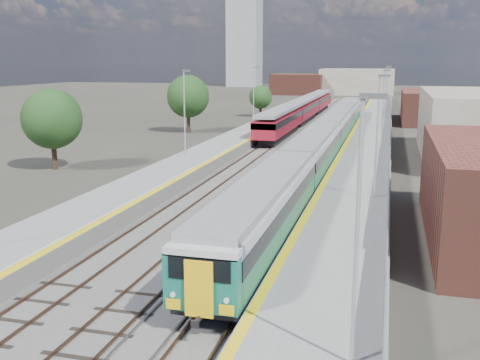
% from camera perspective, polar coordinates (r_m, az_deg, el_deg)
% --- Properties ---
extents(ground, '(320.00, 320.00, 0.00)m').
position_cam_1_polar(ground, '(63.65, 8.22, 3.53)').
color(ground, '#47443A').
rests_on(ground, ground).
extents(ballast_bed, '(10.50, 155.00, 0.06)m').
position_cam_1_polar(ballast_bed, '(66.39, 6.55, 3.95)').
color(ballast_bed, '#565451').
rests_on(ballast_bed, ground).
extents(tracks, '(8.96, 160.00, 0.17)m').
position_cam_1_polar(tracks, '(67.94, 7.26, 4.18)').
color(tracks, '#4C3323').
rests_on(tracks, ground).
extents(platform_right, '(4.70, 155.00, 8.52)m').
position_cam_1_polar(platform_right, '(65.66, 13.08, 4.07)').
color(platform_right, slate).
rests_on(platform_right, ground).
extents(platform_left, '(4.30, 155.00, 8.52)m').
position_cam_1_polar(platform_left, '(67.62, 0.83, 4.59)').
color(platform_left, slate).
rests_on(platform_left, ground).
extents(buildings, '(72.00, 185.50, 40.00)m').
position_cam_1_polar(buildings, '(153.27, 5.51, 12.52)').
color(buildings, brown).
rests_on(buildings, ground).
extents(green_train, '(2.70, 75.23, 2.97)m').
position_cam_1_polar(green_train, '(54.83, 8.78, 4.36)').
color(green_train, black).
rests_on(green_train, ground).
extents(red_train, '(2.76, 55.95, 3.48)m').
position_cam_1_polar(red_train, '(86.60, 6.44, 7.18)').
color(red_train, black).
rests_on(red_train, ground).
extents(tree_a, '(5.14, 5.14, 6.97)m').
position_cam_1_polar(tree_a, '(50.91, -18.57, 5.90)').
color(tree_a, '#382619').
rests_on(tree_a, ground).
extents(tree_b, '(5.52, 5.52, 7.48)m').
position_cam_1_polar(tree_b, '(74.03, -5.31, 8.45)').
color(tree_b, '#382619').
rests_on(tree_b, ground).
extents(tree_c, '(3.86, 3.86, 5.23)m').
position_cam_1_polar(tree_c, '(94.74, 2.10, 8.40)').
color(tree_c, '#382619').
rests_on(tree_c, ground).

